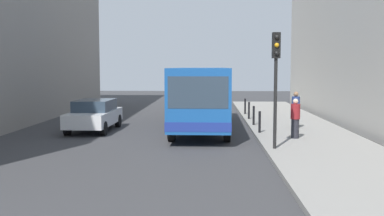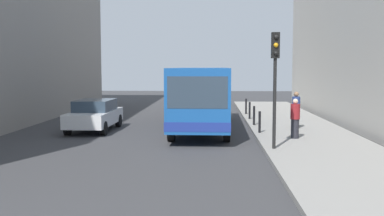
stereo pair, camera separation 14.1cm
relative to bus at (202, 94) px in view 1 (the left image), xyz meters
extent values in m
plane|color=#38383A|center=(-0.86, -3.81, -1.73)|extent=(80.00, 80.00, 0.00)
cube|color=gray|center=(4.54, -3.81, -1.65)|extent=(4.40, 40.00, 0.15)
cube|color=#19519E|center=(0.00, -0.11, 0.02)|extent=(2.61, 11.03, 2.50)
cube|color=navy|center=(0.00, -0.11, -0.93)|extent=(2.63, 11.05, 0.36)
cube|color=#2D3D4C|center=(-0.06, -5.59, 0.37)|extent=(2.26, 0.08, 1.20)
cube|color=#2D3D4C|center=(0.00, 0.39, 0.37)|extent=(2.62, 9.43, 1.00)
cylinder|color=black|center=(1.09, -4.02, -1.23)|extent=(0.29, 1.00, 1.00)
cylinder|color=black|center=(-1.17, -3.99, -1.23)|extent=(0.29, 1.00, 1.00)
cylinder|color=black|center=(1.17, 3.78, -1.23)|extent=(0.29, 1.00, 1.00)
cylinder|color=black|center=(-1.09, 3.81, -1.23)|extent=(0.29, 1.00, 1.00)
cube|color=silver|center=(-5.12, -0.98, -1.09)|extent=(1.89, 4.44, 0.64)
cube|color=#2D3D4C|center=(-5.11, -0.83, -0.51)|extent=(1.65, 2.50, 0.52)
cylinder|color=black|center=(-4.33, -2.50, -1.41)|extent=(0.23, 0.64, 0.64)
cylinder|color=black|center=(-5.97, -2.47, -1.41)|extent=(0.23, 0.64, 0.64)
cylinder|color=black|center=(-4.26, 0.50, -1.41)|extent=(0.23, 0.64, 0.64)
cylinder|color=black|center=(-5.90, 0.53, -1.41)|extent=(0.23, 0.64, 0.64)
cylinder|color=black|center=(2.69, -6.37, 0.02)|extent=(0.12, 0.12, 3.20)
cube|color=black|center=(2.69, -6.37, 2.07)|extent=(0.28, 0.24, 0.90)
sphere|color=black|center=(2.69, -6.50, 2.35)|extent=(0.16, 0.16, 0.16)
sphere|color=orange|center=(2.69, -6.50, 2.07)|extent=(0.16, 0.16, 0.16)
sphere|color=black|center=(2.69, -6.50, 1.79)|extent=(0.16, 0.16, 0.16)
cylinder|color=black|center=(2.59, -2.35, -1.10)|extent=(0.11, 0.11, 0.95)
cylinder|color=black|center=(2.59, 0.39, -1.10)|extent=(0.11, 0.11, 0.95)
cylinder|color=black|center=(2.59, 3.13, -1.10)|extent=(0.11, 0.11, 0.95)
cylinder|color=black|center=(2.59, 5.87, -1.10)|extent=(0.11, 0.11, 0.95)
cylinder|color=#26262D|center=(3.86, -3.93, -1.18)|extent=(0.32, 0.32, 0.79)
cylinder|color=maroon|center=(3.86, -3.93, -0.48)|extent=(0.38, 0.38, 0.61)
sphere|color=beige|center=(3.86, -3.93, -0.07)|extent=(0.22, 0.22, 0.22)
cylinder|color=#26262D|center=(4.45, -0.82, -1.15)|extent=(0.32, 0.32, 0.85)
cylinder|color=navy|center=(4.45, -0.82, -0.40)|extent=(0.38, 0.38, 0.65)
sphere|color=#8C6647|center=(4.45, -0.82, 0.05)|extent=(0.23, 0.23, 0.23)
camera|label=1|loc=(0.34, -22.85, 1.32)|focal=43.54mm
camera|label=2|loc=(0.48, -22.84, 1.32)|focal=43.54mm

